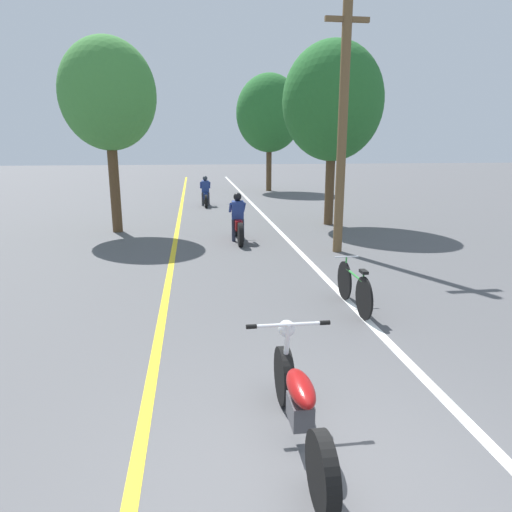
{
  "coord_description": "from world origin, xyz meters",
  "views": [
    {
      "loc": [
        -1.11,
        -3.13,
        2.84
      ],
      "look_at": [
        -0.05,
        4.62,
        0.9
      ],
      "focal_mm": 32.0,
      "sensor_mm": 36.0,
      "label": 1
    }
  ],
  "objects": [
    {
      "name": "lane_stripe_center",
      "position": [
        -1.7,
        12.62,
        0.0
      ],
      "size": [
        0.14,
        48.0,
        0.01
      ],
      "primitive_type": "cube",
      "color": "yellow",
      "rests_on": "ground"
    },
    {
      "name": "roadside_tree_left",
      "position": [
        -3.63,
        12.13,
        4.26
      ],
      "size": [
        2.94,
        2.65,
        5.99
      ],
      "color": "#513A23",
      "rests_on": "ground"
    },
    {
      "name": "ground_plane",
      "position": [
        0.0,
        0.0,
        0.0
      ],
      "size": [
        120.0,
        120.0,
        0.0
      ],
      "primitive_type": "plane",
      "color": "#515154"
    },
    {
      "name": "lane_stripe_edge",
      "position": [
        1.66,
        12.62,
        0.0
      ],
      "size": [
        0.14,
        48.0,
        0.01
      ],
      "primitive_type": "cube",
      "color": "white",
      "rests_on": "ground"
    },
    {
      "name": "utility_pole",
      "position": [
        2.67,
        8.42,
        3.25
      ],
      "size": [
        1.1,
        0.24,
        6.32
      ],
      "color": "brown",
      "rests_on": "ground"
    },
    {
      "name": "bicycle_parked",
      "position": [
        1.62,
        4.17,
        0.39
      ],
      "size": [
        0.44,
        1.72,
        0.84
      ],
      "color": "black",
      "rests_on": "ground"
    },
    {
      "name": "roadside_tree_right_near",
      "position": [
        3.65,
        12.56,
        4.18
      ],
      "size": [
        3.43,
        3.09,
        6.17
      ],
      "color": "#513A23",
      "rests_on": "ground"
    },
    {
      "name": "roadside_tree_right_far",
      "position": [
        3.44,
        24.51,
        4.52
      ],
      "size": [
        3.9,
        3.51,
        6.78
      ],
      "color": "#513A23",
      "rests_on": "ground"
    },
    {
      "name": "motorcycle_rider_lead",
      "position": [
        0.15,
        10.15,
        0.54
      ],
      "size": [
        0.5,
        2.2,
        1.43
      ],
      "color": "black",
      "rests_on": "ground"
    },
    {
      "name": "motorcycle_rider_far",
      "position": [
        -0.57,
        18.17,
        0.52
      ],
      "size": [
        0.5,
        2.01,
        1.37
      ],
      "color": "black",
      "rests_on": "ground"
    },
    {
      "name": "motorcycle_foreground",
      "position": [
        -0.18,
        0.66,
        0.42
      ],
      "size": [
        0.89,
        2.2,
        1.03
      ],
      "color": "black",
      "rests_on": "ground"
    }
  ]
}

